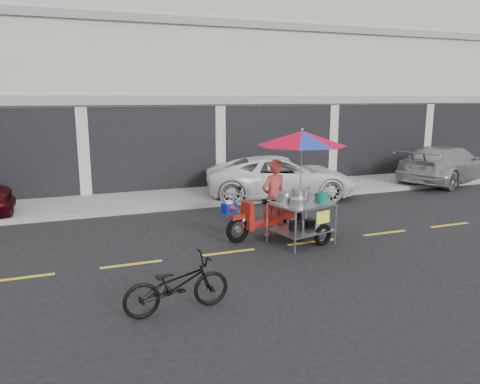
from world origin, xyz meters
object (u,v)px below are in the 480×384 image
object	(u,v)px
silver_pickup	(446,164)
food_vendor_rig	(291,170)
white_pickup	(281,177)
near_bicycle	(177,285)

from	to	relation	value
silver_pickup	food_vendor_rig	world-z (taller)	food_vendor_rig
white_pickup	silver_pickup	size ratio (longest dim) A/B	0.99
near_bicycle	food_vendor_rig	bearing A→B (deg)	-55.00
white_pickup	silver_pickup	world-z (taller)	silver_pickup
white_pickup	food_vendor_rig	world-z (taller)	food_vendor_rig
silver_pickup	near_bicycle	size ratio (longest dim) A/B	2.93
white_pickup	food_vendor_rig	xyz separation A→B (m)	(-1.80, -4.20, 0.94)
silver_pickup	near_bicycle	bearing A→B (deg)	98.98
white_pickup	near_bicycle	size ratio (longest dim) A/B	2.91
near_bicycle	food_vendor_rig	size ratio (longest dim) A/B	0.57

